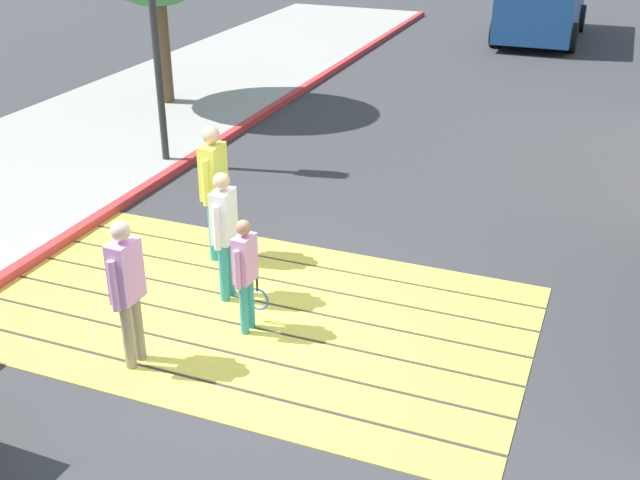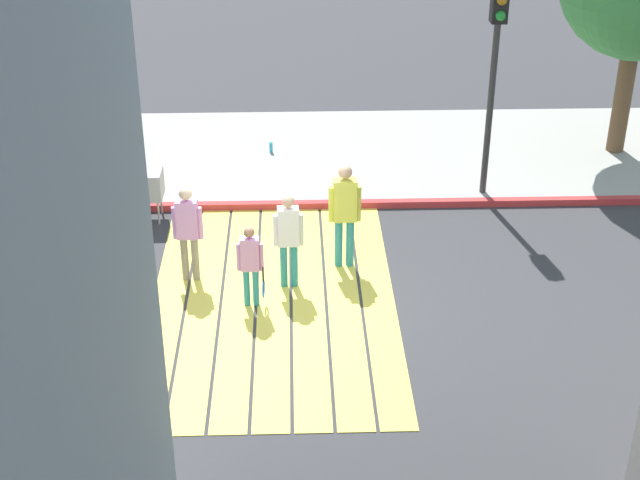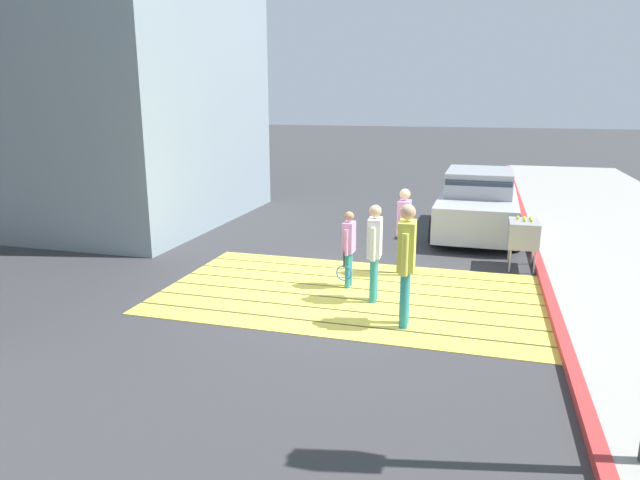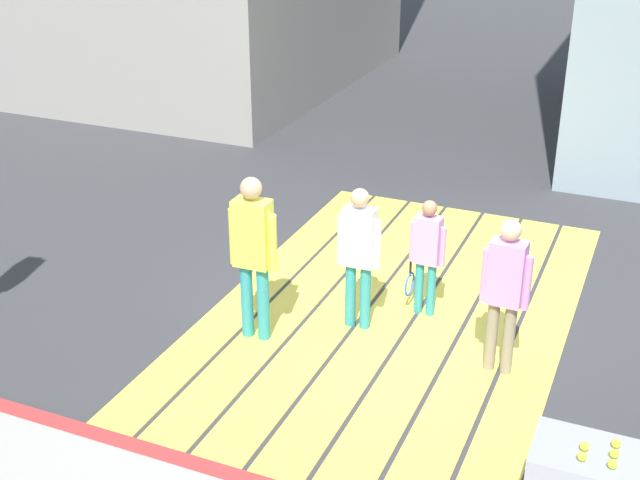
{
  "view_description": "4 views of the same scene",
  "coord_description": "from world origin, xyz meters",
  "views": [
    {
      "loc": [
        3.63,
        -7.03,
        4.79
      ],
      "look_at": [
        0.68,
        0.44,
        0.89
      ],
      "focal_mm": 43.84,
      "sensor_mm": 36.0,
      "label": 1
    },
    {
      "loc": [
        12.57,
        0.33,
        7.91
      ],
      "look_at": [
        -0.49,
        0.75,
        0.81
      ],
      "focal_mm": 52.9,
      "sensor_mm": 36.0,
      "label": 2
    },
    {
      "loc": [
        -2.02,
        9.01,
        3.26
      ],
      "look_at": [
        0.5,
        0.16,
        0.96
      ],
      "focal_mm": 31.83,
      "sensor_mm": 36.0,
      "label": 3
    },
    {
      "loc": [
        -8.04,
        -2.57,
        4.8
      ],
      "look_at": [
        -0.23,
        0.78,
        0.86
      ],
      "focal_mm": 47.98,
      "sensor_mm": 36.0,
      "label": 4
    }
  ],
  "objects": [
    {
      "name": "pedestrian_adult_trailing",
      "position": [
        -0.45,
        0.25,
        0.94
      ],
      "size": [
        0.22,
        0.48,
        1.62
      ],
      "color": "teal",
      "rests_on": "ground"
    },
    {
      "name": "crosswalk_stripes",
      "position": [
        0.0,
        -0.0,
        0.01
      ],
      "size": [
        6.4,
        3.8,
        0.01
      ],
      "color": "#EAD64C",
      "rests_on": "ground"
    },
    {
      "name": "pedestrian_adult_lead",
      "position": [
        -1.07,
        1.17,
        1.06
      ],
      "size": [
        0.24,
        0.53,
        1.82
      ],
      "color": "teal",
      "rests_on": "ground"
    },
    {
      "name": "ground_plane",
      "position": [
        0.0,
        0.0,
        0.0
      ],
      "size": [
        120.0,
        120.0,
        0.0
      ],
      "primitive_type": "plane",
      "color": "#38383A"
    },
    {
      "name": "pedestrian_child_with_racket",
      "position": [
        0.11,
        -0.33,
        0.78
      ],
      "size": [
        0.28,
        0.41,
        1.37
      ],
      "color": "teal",
      "rests_on": "ground"
    },
    {
      "name": "pedestrian_adult_side",
      "position": [
        -0.7,
        -1.35,
        0.96
      ],
      "size": [
        0.23,
        0.49,
        1.65
      ],
      "color": "gray",
      "rests_on": "ground"
    }
  ]
}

